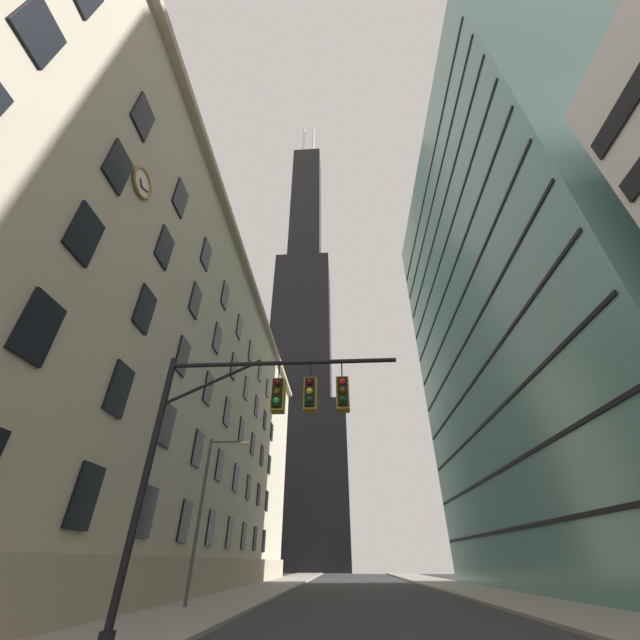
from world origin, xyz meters
TOP-DOWN VIEW (x-y plane):
  - station_building at (-19.19, 25.49)m, footprint 17.05×62.98m
  - dark_skyscraper at (-13.16, 94.33)m, footprint 25.52×25.52m
  - glass_office_midrise at (20.99, 26.52)m, footprint 20.08×39.20m
  - traffic_signal_mast at (-3.74, 4.32)m, footprint 7.45×0.63m
  - street_lamppost at (-8.94, 15.66)m, footprint 2.41×0.32m

SIDE VIEW (x-z plane):
  - street_lamppost at x=-8.94m, z-range 0.89..8.86m
  - traffic_signal_mast at x=-3.74m, z-range 1.88..9.32m
  - station_building at x=-19.19m, z-range -0.02..28.09m
  - glass_office_midrise at x=20.99m, z-range 0.00..50.83m
  - dark_skyscraper at x=-13.16m, z-range -38.70..143.32m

